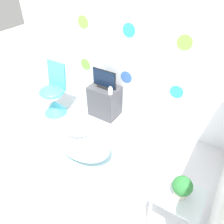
# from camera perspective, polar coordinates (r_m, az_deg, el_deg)

# --- Properties ---
(ground_plane) EXTENTS (12.00, 12.00, 0.00)m
(ground_plane) POSITION_cam_1_polar(r_m,az_deg,el_deg) (3.02, -16.53, -20.08)
(ground_plane) COLOR silver
(wall_back_dotted) EXTENTS (4.55, 0.05, 2.60)m
(wall_back_dotted) POSITION_cam_1_polar(r_m,az_deg,el_deg) (3.41, 4.35, 17.40)
(wall_back_dotted) COLOR white
(wall_back_dotted) RESTS_ON ground_plane
(rug) EXTENTS (1.19, 0.88, 0.01)m
(rug) POSITION_cam_1_polar(r_m,az_deg,el_deg) (3.28, -8.40, -11.95)
(rug) COLOR silver
(rug) RESTS_ON ground_plane
(bathtub) EXTENTS (0.91, 0.54, 0.59)m
(bathtub) POSITION_cam_1_polar(r_m,az_deg,el_deg) (3.11, -8.03, -7.27)
(bathtub) COLOR white
(bathtub) RESTS_ON ground_plane
(chair) EXTENTS (0.44, 0.44, 0.93)m
(chair) POSITION_cam_1_polar(r_m,az_deg,el_deg) (4.02, -14.88, 3.39)
(chair) COLOR #4CC6DB
(chair) RESTS_ON ground_plane
(tv_cabinet) EXTENTS (0.50, 0.37, 0.57)m
(tv_cabinet) POSITION_cam_1_polar(r_m,az_deg,el_deg) (3.84, -1.95, 2.90)
(tv_cabinet) COLOR #4C4C51
(tv_cabinet) RESTS_ON ground_plane
(tv) EXTENTS (0.43, 0.12, 0.31)m
(tv) POSITION_cam_1_polar(r_m,az_deg,el_deg) (3.61, -2.08, 8.45)
(tv) COLOR black
(tv) RESTS_ON tv_cabinet
(vase) EXTENTS (0.07, 0.07, 0.13)m
(vase) POSITION_cam_1_polar(r_m,az_deg,el_deg) (3.47, -0.43, 5.53)
(vase) COLOR white
(vase) RESTS_ON tv_cabinet
(side_table) EXTENTS (0.46, 0.39, 0.60)m
(side_table) POSITION_cam_1_polar(r_m,az_deg,el_deg) (2.40, 16.67, -21.44)
(side_table) COLOR silver
(side_table) RESTS_ON ground_plane
(potted_plant_left) EXTENTS (0.19, 0.19, 0.24)m
(potted_plant_left) POSITION_cam_1_polar(r_m,az_deg,el_deg) (2.20, 17.86, -18.11)
(potted_plant_left) COLOR beige
(potted_plant_left) RESTS_ON side_table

